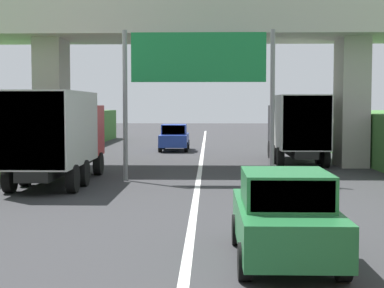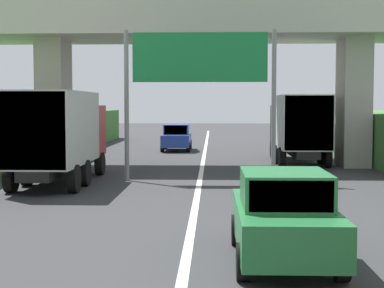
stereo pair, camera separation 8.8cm
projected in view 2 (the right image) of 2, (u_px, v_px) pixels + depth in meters
lane_centre_stripe at (199, 183)px, 22.32m from camera, size 0.20×90.75×0.01m
overpass_bridge at (203, 34)px, 28.23m from camera, size 40.00×4.80×8.34m
overhead_highway_sign at (200, 68)px, 22.60m from camera, size 5.88×0.18×5.84m
truck_red at (59, 132)px, 21.90m from camera, size 2.44×7.30×3.44m
truck_black at (298, 125)px, 29.91m from camera, size 2.44×7.30×3.44m
car_green at (284, 217)px, 11.00m from camera, size 1.86×4.10×1.72m
car_blue at (177, 138)px, 38.04m from camera, size 1.86×4.10×1.72m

